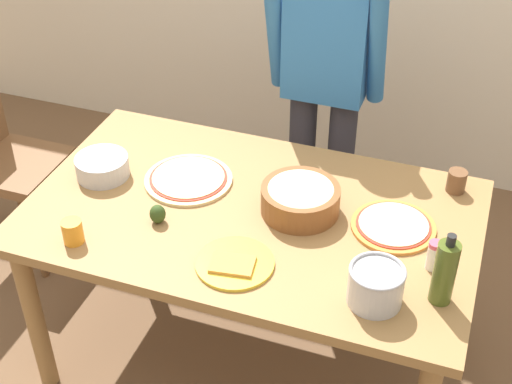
{
  "coord_description": "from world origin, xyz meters",
  "views": [
    {
      "loc": [
        0.7,
        -1.93,
        2.37
      ],
      "look_at": [
        0.0,
        0.05,
        0.81
      ],
      "focal_mm": 51.38,
      "sensor_mm": 36.0,
      "label": 1
    }
  ],
  "objects_px": {
    "plate_with_slice": "(234,263)",
    "avocado": "(158,214)",
    "olive_oil_bottle": "(445,272)",
    "steel_pot": "(376,285)",
    "pizza_cooked_on_tray": "(393,226)",
    "mixing_bowl_steel": "(102,167)",
    "pizza_raw_on_board": "(188,179)",
    "cup_orange": "(73,232)",
    "person_cook": "(326,75)",
    "dining_table": "(251,231)",
    "salt_shaker": "(434,255)",
    "popcorn_bowl": "(300,197)",
    "cup_small_brown": "(457,181)"
  },
  "relations": [
    {
      "from": "pizza_raw_on_board",
      "to": "mixing_bowl_steel",
      "type": "relative_size",
      "value": 1.66
    },
    {
      "from": "dining_table",
      "to": "olive_oil_bottle",
      "type": "distance_m",
      "value": 0.76
    },
    {
      "from": "dining_table",
      "to": "plate_with_slice",
      "type": "bearing_deg",
      "value": -81.14
    },
    {
      "from": "steel_pot",
      "to": "salt_shaker",
      "type": "xyz_separation_m",
      "value": [
        0.14,
        0.21,
        -0.01
      ]
    },
    {
      "from": "pizza_cooked_on_tray",
      "to": "cup_orange",
      "type": "height_order",
      "value": "cup_orange"
    },
    {
      "from": "steel_pot",
      "to": "cup_small_brown",
      "type": "xyz_separation_m",
      "value": [
        0.16,
        0.66,
        -0.02
      ]
    },
    {
      "from": "person_cook",
      "to": "dining_table",
      "type": "bearing_deg",
      "value": -94.49
    },
    {
      "from": "pizza_cooked_on_tray",
      "to": "dining_table",
      "type": "bearing_deg",
      "value": -171.3
    },
    {
      "from": "dining_table",
      "to": "avocado",
      "type": "distance_m",
      "value": 0.35
    },
    {
      "from": "steel_pot",
      "to": "dining_table",
      "type": "bearing_deg",
      "value": 149.92
    },
    {
      "from": "plate_with_slice",
      "to": "cup_orange",
      "type": "xyz_separation_m",
      "value": [
        -0.55,
        -0.07,
        0.03
      ]
    },
    {
      "from": "pizza_cooked_on_tray",
      "to": "plate_with_slice",
      "type": "distance_m",
      "value": 0.58
    },
    {
      "from": "person_cook",
      "to": "olive_oil_bottle",
      "type": "bearing_deg",
      "value": -56.94
    },
    {
      "from": "mixing_bowl_steel",
      "to": "steel_pot",
      "type": "xyz_separation_m",
      "value": [
        1.11,
        -0.31,
        0.03
      ]
    },
    {
      "from": "person_cook",
      "to": "plate_with_slice",
      "type": "xyz_separation_m",
      "value": [
        -0.01,
        -1.04,
        -0.17
      ]
    },
    {
      "from": "steel_pot",
      "to": "olive_oil_bottle",
      "type": "bearing_deg",
      "value": 21.44
    },
    {
      "from": "olive_oil_bottle",
      "to": "steel_pot",
      "type": "height_order",
      "value": "olive_oil_bottle"
    },
    {
      "from": "plate_with_slice",
      "to": "steel_pot",
      "type": "distance_m",
      "value": 0.47
    },
    {
      "from": "mixing_bowl_steel",
      "to": "steel_pot",
      "type": "distance_m",
      "value": 1.16
    },
    {
      "from": "cup_small_brown",
      "to": "plate_with_slice",
      "type": "bearing_deg",
      "value": -133.62
    },
    {
      "from": "person_cook",
      "to": "salt_shaker",
      "type": "relative_size",
      "value": 15.28
    },
    {
      "from": "salt_shaker",
      "to": "avocado",
      "type": "height_order",
      "value": "salt_shaker"
    },
    {
      "from": "person_cook",
      "to": "avocado",
      "type": "xyz_separation_m",
      "value": [
        -0.35,
        -0.92,
        -0.14
      ]
    },
    {
      "from": "olive_oil_bottle",
      "to": "salt_shaker",
      "type": "distance_m",
      "value": 0.16
    },
    {
      "from": "pizza_raw_on_board",
      "to": "cup_small_brown",
      "type": "height_order",
      "value": "cup_small_brown"
    },
    {
      "from": "mixing_bowl_steel",
      "to": "cup_small_brown",
      "type": "relative_size",
      "value": 2.35
    },
    {
      "from": "person_cook",
      "to": "cup_orange",
      "type": "distance_m",
      "value": 1.26
    },
    {
      "from": "dining_table",
      "to": "pizza_raw_on_board",
      "type": "xyz_separation_m",
      "value": [
        -0.29,
        0.09,
        0.1
      ]
    },
    {
      "from": "pizza_raw_on_board",
      "to": "cup_small_brown",
      "type": "bearing_deg",
      "value": 16.05
    },
    {
      "from": "pizza_cooked_on_tray",
      "to": "person_cook",
      "type": "bearing_deg",
      "value": 122.59
    },
    {
      "from": "mixing_bowl_steel",
      "to": "salt_shaker",
      "type": "distance_m",
      "value": 1.26
    },
    {
      "from": "mixing_bowl_steel",
      "to": "olive_oil_bottle",
      "type": "height_order",
      "value": "olive_oil_bottle"
    },
    {
      "from": "dining_table",
      "to": "steel_pot",
      "type": "bearing_deg",
      "value": -30.08
    },
    {
      "from": "olive_oil_bottle",
      "to": "steel_pot",
      "type": "bearing_deg",
      "value": -158.56
    },
    {
      "from": "popcorn_bowl",
      "to": "steel_pot",
      "type": "xyz_separation_m",
      "value": [
        0.34,
        -0.35,
        0.0
      ]
    },
    {
      "from": "popcorn_bowl",
      "to": "steel_pot",
      "type": "distance_m",
      "value": 0.49
    },
    {
      "from": "pizza_cooked_on_tray",
      "to": "avocado",
      "type": "xyz_separation_m",
      "value": [
        -0.78,
        -0.24,
        0.03
      ]
    },
    {
      "from": "salt_shaker",
      "to": "pizza_cooked_on_tray",
      "type": "bearing_deg",
      "value": 134.46
    },
    {
      "from": "steel_pot",
      "to": "cup_orange",
      "type": "relative_size",
      "value": 2.04
    },
    {
      "from": "plate_with_slice",
      "to": "avocado",
      "type": "height_order",
      "value": "avocado"
    },
    {
      "from": "pizza_cooked_on_tray",
      "to": "mixing_bowl_steel",
      "type": "bearing_deg",
      "value": -177.09
    },
    {
      "from": "popcorn_bowl",
      "to": "mixing_bowl_steel",
      "type": "height_order",
      "value": "popcorn_bowl"
    },
    {
      "from": "popcorn_bowl",
      "to": "olive_oil_bottle",
      "type": "bearing_deg",
      "value": -27.62
    },
    {
      "from": "dining_table",
      "to": "cup_small_brown",
      "type": "height_order",
      "value": "cup_small_brown"
    },
    {
      "from": "pizza_cooked_on_tray",
      "to": "popcorn_bowl",
      "type": "relative_size",
      "value": 1.05
    },
    {
      "from": "cup_small_brown",
      "to": "avocado",
      "type": "height_order",
      "value": "cup_small_brown"
    },
    {
      "from": "pizza_raw_on_board",
      "to": "salt_shaker",
      "type": "relative_size",
      "value": 3.13
    },
    {
      "from": "pizza_cooked_on_tray",
      "to": "plate_with_slice",
      "type": "height_order",
      "value": "plate_with_slice"
    },
    {
      "from": "mixing_bowl_steel",
      "to": "cup_orange",
      "type": "relative_size",
      "value": 2.35
    },
    {
      "from": "mixing_bowl_steel",
      "to": "avocado",
      "type": "xyz_separation_m",
      "value": [
        0.32,
        -0.19,
        -0.01
      ]
    }
  ]
}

